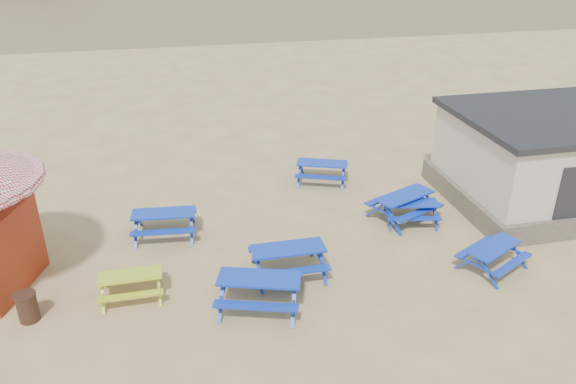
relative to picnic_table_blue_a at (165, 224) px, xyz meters
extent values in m
plane|color=tan|center=(2.85, -1.35, -0.40)|extent=(400.00, 400.00, 0.00)
plane|color=brown|center=(2.85, 53.65, -0.40)|extent=(400.00, 400.00, 0.00)
cube|color=#0A2FAB|center=(0.00, 0.00, 0.37)|extent=(1.98, 0.94, 0.05)
cube|color=#0A2FAB|center=(0.07, 0.63, 0.08)|extent=(1.93, 0.47, 0.05)
cube|color=#0A2FAB|center=(-0.07, -0.63, 0.08)|extent=(1.93, 0.47, 0.05)
cube|color=#0A2FAB|center=(5.80, 2.73, 0.35)|extent=(1.99, 1.33, 0.05)
cube|color=#0A2FAB|center=(6.02, 3.31, 0.06)|extent=(1.82, 0.90, 0.05)
cube|color=#0A2FAB|center=(5.58, 2.16, 0.06)|extent=(1.82, 0.90, 0.05)
cube|color=#0A2FAB|center=(7.63, -0.56, 0.42)|extent=(2.16, 1.51, 0.06)
cube|color=#0A2FAB|center=(7.37, 0.06, 0.10)|extent=(1.96, 1.05, 0.06)
cube|color=#0A2FAB|center=(7.90, -1.18, 0.10)|extent=(1.96, 1.05, 0.06)
cube|color=#0A2FAB|center=(2.23, -4.12, 0.43)|extent=(2.21, 1.39, 0.06)
cube|color=#0A2FAB|center=(2.44, -3.46, 0.11)|extent=(2.05, 0.90, 0.06)
cube|color=#0A2FAB|center=(2.02, -4.77, 0.11)|extent=(2.05, 0.90, 0.06)
cube|color=#0A2FAB|center=(3.25, -2.88, 0.41)|extent=(2.01, 0.79, 0.06)
cube|color=#0A2FAB|center=(3.26, -2.21, 0.10)|extent=(2.00, 0.29, 0.06)
cube|color=#0A2FAB|center=(3.25, -3.54, 0.10)|extent=(2.00, 0.29, 0.06)
cube|color=#0A2FAB|center=(8.88, -3.88, 0.30)|extent=(1.84, 1.39, 0.05)
cube|color=#0A2FAB|center=(8.61, -3.37, 0.03)|extent=(1.64, 1.01, 0.05)
cube|color=#0A2FAB|center=(9.15, -4.39, 0.03)|extent=(1.64, 1.01, 0.05)
cube|color=#94AF1B|center=(-0.93, -3.00, 0.25)|extent=(1.61, 0.64, 0.04)
cube|color=#94AF1B|center=(-0.94, -2.46, 0.00)|extent=(1.61, 0.24, 0.04)
cube|color=#94AF1B|center=(-0.93, -3.53, 0.00)|extent=(1.61, 0.24, 0.04)
cylinder|color=#3A1E16|center=(-3.36, -3.42, -0.03)|extent=(0.49, 0.49, 0.74)
cylinder|color=#3A1E16|center=(-3.36, -3.42, 0.34)|extent=(0.52, 0.52, 0.03)
cube|color=#665B4C|center=(13.35, -0.35, -0.05)|extent=(7.40, 5.40, 0.70)
cube|color=beige|center=(13.35, -0.35, 1.45)|extent=(7.00, 5.00, 2.30)
cube|color=black|center=(13.35, -0.35, 2.65)|extent=(7.30, 5.30, 0.20)
cube|color=black|center=(11.85, -2.87, 1.00)|extent=(0.90, 0.06, 2.00)
cube|color=#0A2FAB|center=(7.75, -0.86, 0.28)|extent=(1.79, 0.98, 0.05)
cube|color=#0A2FAB|center=(7.86, -0.31, 0.02)|extent=(1.71, 0.57, 0.05)
cube|color=#0A2FAB|center=(7.64, -1.41, 0.02)|extent=(1.71, 0.57, 0.05)
camera|label=1|loc=(0.40, -15.54, 8.47)|focal=35.00mm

